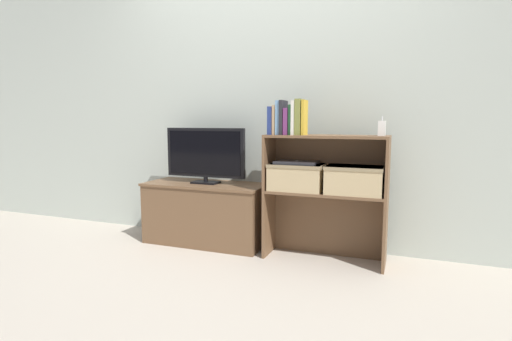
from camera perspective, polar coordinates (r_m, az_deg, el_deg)
The scene contains 19 objects.
ground_plane at distance 3.12m, azimuth -0.98°, elevation -12.24°, with size 16.00×16.00×0.00m, color #BCB2A3.
wall_back at distance 3.37m, azimuth 1.94°, elevation 9.96°, with size 10.00×0.05×2.40m.
tv_stand at distance 3.42m, azimuth -7.12°, elevation -6.04°, with size 1.03×0.44×0.51m.
tv at distance 3.34m, azimuth -7.26°, elevation 2.37°, with size 0.71×0.14×0.46m.
bookshelf_lower_tier at distance 3.07m, azimuth 9.96°, elevation -6.42°, with size 0.88×0.29×0.52m.
bookshelf_upper_tier at distance 2.99m, azimuth 10.14°, elevation 2.19°, with size 0.88×0.29×0.41m.
book_navy at distance 2.99m, azimuth 2.34°, elevation 7.12°, with size 0.03×0.15×0.21m.
book_tan at distance 2.98m, azimuth 2.85°, elevation 7.21°, with size 0.02×0.14×0.21m.
book_skyblue at distance 2.97m, azimuth 3.37°, elevation 7.53°, with size 0.03×0.12×0.25m.
book_charcoal at distance 2.96m, azimuth 3.92°, elevation 7.54°, with size 0.03×0.15×0.25m.
book_plum at distance 2.95m, azimuth 4.55°, elevation 6.99°, with size 0.03×0.15×0.19m.
book_forest at distance 2.94m, azimuth 5.11°, elevation 7.21°, with size 0.02×0.13×0.22m.
book_ivory at distance 2.93m, azimuth 5.60°, elevation 7.49°, with size 0.02×0.16×0.25m.
book_olive at distance 2.93m, azimuth 6.25°, elevation 7.59°, with size 0.04×0.15×0.26m.
book_mustard at distance 2.92m, azimuth 6.94°, elevation 7.52°, with size 0.02×0.12×0.25m.
baby_monitor at distance 2.88m, azimuth 17.53°, elevation 5.79°, with size 0.05×0.03×0.13m.
storage_basket_left at distance 2.98m, azimuth 5.84°, elevation -0.74°, with size 0.40×0.26×0.20m.
storage_basket_right at distance 2.90m, azimuth 13.89°, elevation -1.13°, with size 0.40×0.26×0.20m.
laptop at distance 2.97m, azimuth 5.86°, elevation 1.16°, with size 0.31×0.22×0.02m.
Camera 1 is at (1.10, -2.72, 1.04)m, focal length 28.00 mm.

